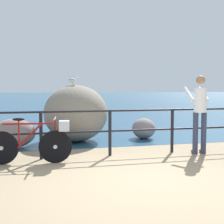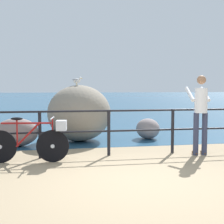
{
  "view_description": "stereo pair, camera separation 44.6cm",
  "coord_description": "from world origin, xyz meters",
  "px_view_note": "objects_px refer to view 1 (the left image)",
  "views": [
    {
      "loc": [
        -1.58,
        -4.73,
        1.51
      ],
      "look_at": [
        0.14,
        2.32,
        0.94
      ],
      "focal_mm": 49.96,
      "sensor_mm": 36.0,
      "label": 1
    },
    {
      "loc": [
        -1.15,
        -4.82,
        1.51
      ],
      "look_at": [
        0.14,
        2.32,
        0.94
      ],
      "focal_mm": 49.96,
      "sensor_mm": 36.0,
      "label": 2
    }
  ],
  "objects_px": {
    "breakwater_boulder_main": "(76,113)",
    "seagull": "(73,80)",
    "bicycle": "(36,140)",
    "breakwater_boulder_right": "(144,128)",
    "person_at_railing": "(200,110)",
    "breakwater_boulder_left": "(13,133)"
  },
  "relations": [
    {
      "from": "breakwater_boulder_main",
      "to": "seagull",
      "type": "bearing_deg",
      "value": 150.64
    },
    {
      "from": "seagull",
      "to": "breakwater_boulder_main",
      "type": "bearing_deg",
      "value": 8.31
    },
    {
      "from": "breakwater_boulder_left",
      "to": "bicycle",
      "type": "bearing_deg",
      "value": -72.97
    },
    {
      "from": "person_at_railing",
      "to": "breakwater_boulder_right",
      "type": "relative_size",
      "value": 2.24
    },
    {
      "from": "breakwater_boulder_right",
      "to": "seagull",
      "type": "distance_m",
      "value": 2.52
    },
    {
      "from": "person_at_railing",
      "to": "breakwater_boulder_right",
      "type": "xyz_separation_m",
      "value": [
        -0.51,
        2.32,
        -0.69
      ]
    },
    {
      "from": "person_at_railing",
      "to": "breakwater_boulder_main",
      "type": "height_order",
      "value": "person_at_railing"
    },
    {
      "from": "bicycle",
      "to": "breakwater_boulder_main",
      "type": "bearing_deg",
      "value": 72.48
    },
    {
      "from": "person_at_railing",
      "to": "breakwater_boulder_right",
      "type": "height_order",
      "value": "person_at_railing"
    },
    {
      "from": "breakwater_boulder_main",
      "to": "seagull",
      "type": "relative_size",
      "value": 6.35
    },
    {
      "from": "breakwater_boulder_left",
      "to": "breakwater_boulder_right",
      "type": "bearing_deg",
      "value": 8.83
    },
    {
      "from": "breakwater_boulder_main",
      "to": "person_at_railing",
      "type": "bearing_deg",
      "value": -42.77
    },
    {
      "from": "breakwater_boulder_main",
      "to": "breakwater_boulder_right",
      "type": "relative_size",
      "value": 2.47
    },
    {
      "from": "bicycle",
      "to": "person_at_railing",
      "type": "distance_m",
      "value": 3.66
    },
    {
      "from": "bicycle",
      "to": "seagull",
      "type": "distance_m",
      "value": 2.95
    },
    {
      "from": "bicycle",
      "to": "breakwater_boulder_right",
      "type": "relative_size",
      "value": 2.13
    },
    {
      "from": "breakwater_boulder_left",
      "to": "breakwater_boulder_right",
      "type": "height_order",
      "value": "breakwater_boulder_left"
    },
    {
      "from": "breakwater_boulder_left",
      "to": "seagull",
      "type": "xyz_separation_m",
      "value": [
        1.59,
        0.62,
        1.35
      ]
    },
    {
      "from": "person_at_railing",
      "to": "bicycle",
      "type": "bearing_deg",
      "value": 96.26
    },
    {
      "from": "seagull",
      "to": "breakwater_boulder_right",
      "type": "bearing_deg",
      "value": 36.33
    },
    {
      "from": "breakwater_boulder_main",
      "to": "breakwater_boulder_right",
      "type": "bearing_deg",
      "value": -0.44
    },
    {
      "from": "bicycle",
      "to": "seagull",
      "type": "relative_size",
      "value": 5.47
    }
  ]
}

